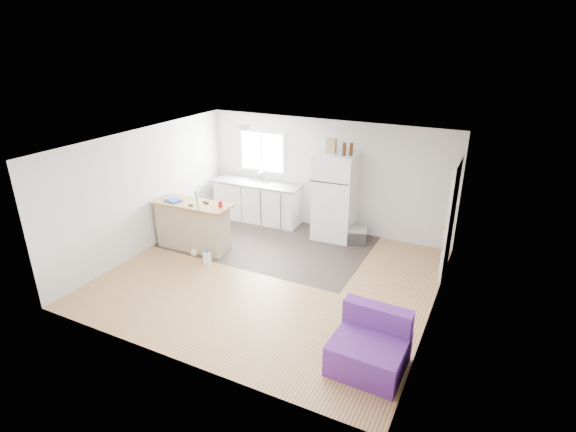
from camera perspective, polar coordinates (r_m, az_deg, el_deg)
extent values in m
cube|color=#905E3C|center=(8.09, -2.17, -7.71)|extent=(5.50, 5.00, 0.01)
cube|color=white|center=(7.20, -2.45, 9.13)|extent=(5.50, 5.00, 0.01)
cube|color=silver|center=(9.70, 4.82, 5.17)|extent=(5.50, 0.01, 2.40)
cube|color=silver|center=(5.72, -14.51, -8.15)|extent=(5.50, 0.01, 2.40)
cube|color=silver|center=(9.14, -17.64, 3.10)|extent=(0.01, 5.00, 2.40)
cube|color=silver|center=(6.79, 18.58, -3.64)|extent=(0.01, 5.00, 2.40)
cube|color=#332A26|center=(9.37, -2.42, -3.28)|extent=(4.05, 2.50, 0.00)
cube|color=white|center=(10.25, -3.27, 8.16)|extent=(1.18, 0.04, 0.98)
cube|color=white|center=(10.23, -3.33, 8.14)|extent=(1.05, 0.01, 0.85)
cube|color=white|center=(10.23, -3.34, 8.13)|extent=(0.03, 0.02, 0.85)
cube|color=white|center=(8.28, 19.92, -0.52)|extent=(0.05, 0.82, 2.03)
cube|color=white|center=(8.28, 20.00, -0.50)|extent=(0.03, 0.92, 2.10)
sphere|color=gold|center=(8.00, 19.28, -1.35)|extent=(0.07, 0.07, 0.07)
cylinder|color=white|center=(8.82, -5.58, 11.19)|extent=(0.30, 0.30, 0.07)
cube|color=white|center=(10.31, -3.87, 1.76)|extent=(2.01, 0.67, 0.88)
cube|color=slate|center=(10.16, -3.93, 4.18)|extent=(2.07, 0.72, 0.04)
cube|color=silver|center=(10.14, -4.02, 4.14)|extent=(0.56, 0.44, 0.06)
cube|color=tan|center=(9.12, -11.94, -1.30)|extent=(1.45, 0.56, 0.93)
cube|color=#A07044|center=(8.93, -12.04, 1.51)|extent=(1.60, 0.66, 0.04)
cube|color=white|center=(9.32, 5.99, 2.51)|extent=(0.85, 0.80, 1.82)
cube|color=black|center=(8.85, 5.21, 4.21)|extent=(0.80, 0.06, 0.02)
cube|color=silver|center=(8.90, 3.33, 5.94)|extent=(0.03, 0.02, 0.33)
cube|color=silver|center=(9.15, 3.22, 1.13)|extent=(0.03, 0.02, 0.64)
cube|color=#2B2C2E|center=(9.33, 8.51, -2.66)|extent=(0.51, 0.41, 0.29)
cube|color=gray|center=(9.26, 8.57, -1.68)|extent=(0.53, 0.44, 0.06)
cube|color=#692E96|center=(6.10, 10.17, -16.84)|extent=(0.94, 0.89, 0.43)
cube|color=#692E96|center=(6.13, 11.31, -12.36)|extent=(0.92, 0.24, 0.32)
cube|color=white|center=(8.57, -10.22, -5.31)|extent=(0.13, 0.10, 0.24)
cylinder|color=#1850AE|center=(8.51, -10.29, -4.47)|extent=(0.05, 0.05, 0.05)
cylinder|color=green|center=(8.71, -10.94, -0.62)|extent=(0.10, 0.36, 1.33)
sphere|color=beige|center=(8.96, -11.82, -4.56)|extent=(0.15, 0.15, 0.15)
cylinder|color=red|center=(8.59, -8.59, 1.50)|extent=(0.09, 0.09, 0.12)
cube|color=blue|center=(9.10, -14.36, 1.95)|extent=(0.35, 0.29, 0.04)
cube|color=black|center=(8.86, -10.36, 1.72)|extent=(0.15, 0.10, 0.03)
cube|color=black|center=(8.77, -12.21, 1.35)|extent=(0.10, 0.05, 0.03)
cube|color=tan|center=(8.99, 5.51, 8.83)|extent=(0.20, 0.11, 0.30)
cylinder|color=#391C0A|center=(8.87, 7.16, 8.42)|extent=(0.07, 0.07, 0.25)
cylinder|color=#391C0A|center=(8.88, 8.02, 8.39)|extent=(0.08, 0.08, 0.25)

